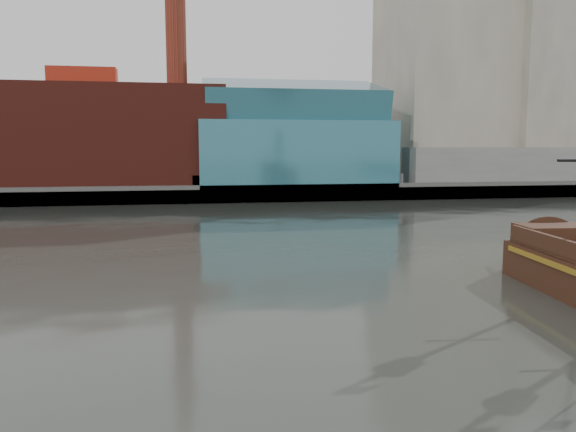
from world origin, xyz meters
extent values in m
plane|color=#2B2E29|center=(0.00, 0.00, 0.00)|extent=(400.00, 400.00, 0.00)
cube|color=slate|center=(0.00, 92.00, 1.00)|extent=(220.00, 60.00, 2.00)
cube|color=#4C4C49|center=(0.00, 62.50, 1.30)|extent=(220.00, 1.00, 2.60)
cube|color=maroon|center=(-22.00, 72.00, 9.50)|extent=(42.00, 18.00, 15.00)
cube|color=#2F6E7F|center=(10.00, 70.00, 7.00)|extent=(30.00, 16.00, 10.00)
cube|color=#ADA38F|center=(40.00, 80.00, 25.00)|extent=(20.00, 22.00, 46.00)
cube|color=#A59B8A|center=(58.00, 76.00, 21.00)|extent=(18.00, 18.00, 38.00)
cube|color=#ADA38F|center=(50.00, 97.00, 28.00)|extent=(24.00, 20.00, 52.00)
cube|color=slate|center=(48.00, 66.00, 5.00)|extent=(40.00, 6.00, 6.00)
cylinder|color=maroon|center=(-8.00, 74.00, 28.00)|extent=(3.20, 3.20, 22.00)
cube|color=#2F6E7F|center=(10.00, 70.00, 15.00)|extent=(28.00, 14.94, 8.78)
cube|color=black|center=(15.90, 12.06, 2.72)|extent=(5.06, 3.18, 1.13)
camera|label=1|loc=(-6.65, -18.79, 8.08)|focal=35.00mm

